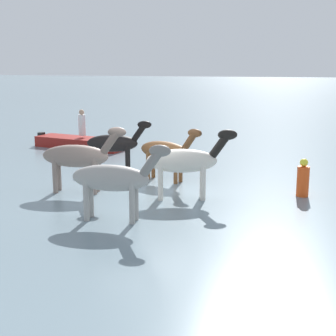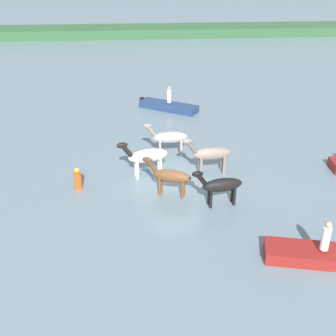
% 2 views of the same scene
% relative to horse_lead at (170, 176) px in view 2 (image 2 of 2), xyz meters
% --- Properties ---
extents(ground_plane, '(212.72, 212.72, 0.00)m').
position_rel_horse_lead_xyz_m(ground_plane, '(0.34, 1.57, -1.01)').
color(ground_plane, slate).
extents(distant_shoreline, '(191.44, 6.00, 2.40)m').
position_rel_horse_lead_xyz_m(distant_shoreline, '(0.34, 43.27, -1.01)').
color(distant_shoreline, '#305934').
rests_on(distant_shoreline, ground_plane).
extents(horse_lead, '(2.34, 1.19, 1.84)m').
position_rel_horse_lead_xyz_m(horse_lead, '(0.00, 0.00, 0.00)').
color(horse_lead, brown).
rests_on(horse_lead, ground_plane).
extents(horse_dun_straggler, '(2.54, 0.63, 1.98)m').
position_rel_horse_lead_xyz_m(horse_dun_straggler, '(0.29, 4.39, 0.08)').
color(horse_dun_straggler, '#9E9993').
rests_on(horse_dun_straggler, ground_plane).
extents(horse_gray_outer, '(2.39, 0.81, 1.84)m').
position_rel_horse_lead_xyz_m(horse_gray_outer, '(2.17, -1.06, 0.00)').
color(horse_gray_outer, black).
rests_on(horse_gray_outer, ground_plane).
extents(horse_mid_herd, '(2.63, 0.81, 2.03)m').
position_rel_horse_lead_xyz_m(horse_mid_herd, '(2.24, 2.03, 0.10)').
color(horse_mid_herd, gray).
rests_on(horse_mid_herd, ground_plane).
extents(horse_rear_stallion, '(2.63, 1.07, 2.03)m').
position_rel_horse_lead_xyz_m(horse_rear_stallion, '(-1.03, 2.01, 0.11)').
color(horse_rear_stallion, silver).
rests_on(horse_rear_stallion, ground_plane).
extents(boat_motor_center, '(4.61, 2.16, 0.73)m').
position_rel_horse_lead_xyz_m(boat_motor_center, '(5.33, -5.28, -0.85)').
color(boat_motor_center, maroon).
rests_on(boat_motor_center, ground_plane).
extents(boat_skiff_near, '(4.32, 3.40, 0.73)m').
position_rel_horse_lead_xyz_m(boat_skiff_near, '(0.90, 12.23, -0.85)').
color(boat_skiff_near, navy).
rests_on(boat_skiff_near, ground_plane).
extents(person_boatman_standing, '(0.32, 0.32, 1.19)m').
position_rel_horse_lead_xyz_m(person_boatman_standing, '(5.21, -5.30, 0.12)').
color(person_boatman_standing, silver).
rests_on(person_boatman_standing, boat_motor_center).
extents(person_helmsman_aft, '(0.32, 0.32, 1.19)m').
position_rel_horse_lead_xyz_m(person_helmsman_aft, '(0.94, 12.08, 0.12)').
color(person_helmsman_aft, silver).
rests_on(person_helmsman_aft, boat_skiff_near).
extents(buoy_channel_marker, '(0.36, 0.36, 1.14)m').
position_rel_horse_lead_xyz_m(buoy_channel_marker, '(-4.38, 0.93, -0.50)').
color(buoy_channel_marker, '#E54C19').
rests_on(buoy_channel_marker, ground_plane).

